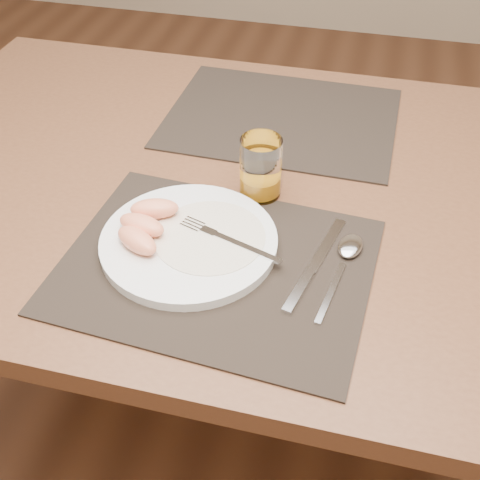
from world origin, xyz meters
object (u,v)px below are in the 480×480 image
table (247,217)px  knife (311,271)px  placemat_far (281,118)px  juice_glass (261,170)px  fork (222,237)px  plate (189,242)px  placemat_near (216,265)px  spoon (348,253)px

table → knife: (0.14, -0.20, 0.09)m
placemat_far → juice_glass: bearing=-87.3°
placemat_far → fork: fork is taller
plate → juice_glass: (0.08, 0.16, 0.04)m
placemat_near → plate: plate is taller
placemat_near → knife: (0.14, 0.02, 0.00)m
plate → spoon: size_ratio=1.41×
knife → placemat_near: bearing=-172.8°
table → fork: 0.21m
juice_glass → placemat_near: bearing=-97.7°
placemat_near → fork: fork is taller
placemat_far → knife: knife is taller
table → plate: (-0.05, -0.19, 0.10)m
table → placemat_near: size_ratio=3.11×
fork → knife: fork is taller
placemat_near → juice_glass: (0.03, 0.19, 0.05)m
plate → fork: size_ratio=1.58×
placemat_far → spoon: (0.17, -0.37, 0.01)m
fork → spoon: 0.19m
plate → fork: bearing=13.4°
fork → spoon: fork is taller
placemat_near → spoon: (0.19, 0.07, 0.01)m
spoon → table: bearing=141.1°
fork → knife: (0.14, -0.02, -0.02)m
placemat_near → fork: size_ratio=2.63×
plate → placemat_far: bearing=81.1°
table → placemat_far: placemat_far is taller
fork → juice_glass: juice_glass is taller
knife → juice_glass: size_ratio=2.09×
placemat_near → spoon: spoon is taller
table → spoon: (0.19, -0.15, 0.09)m
table → fork: (0.00, -0.18, 0.11)m
knife → placemat_far: bearing=106.5°
placemat_near → placemat_far: bearing=88.3°
placemat_near → juice_glass: juice_glass is taller
placemat_far → juice_glass: 0.26m
placemat_near → placemat_far: (0.01, 0.44, 0.00)m
fork → spoon: size_ratio=0.89×
table → placemat_far: 0.24m
fork → juice_glass: bearing=79.1°
fork → knife: size_ratio=0.79×
placemat_far → fork: size_ratio=2.63×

